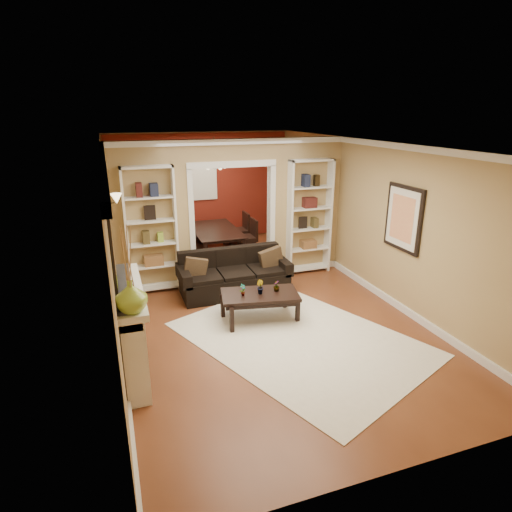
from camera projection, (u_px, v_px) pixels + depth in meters
name	position (u px, v px, depth m)	size (l,w,h in m)	color
floor	(252.00, 301.00, 7.54)	(8.00, 8.00, 0.00)	brown
ceiling	(252.00, 143.00, 6.66)	(8.00, 8.00, 0.00)	white
wall_back	(201.00, 188.00, 10.67)	(8.00, 8.00, 0.00)	tan
wall_front	(407.00, 345.00, 3.52)	(8.00, 8.00, 0.00)	tan
wall_left	(110.00, 240.00, 6.40)	(8.00, 8.00, 0.00)	tan
wall_right	(369.00, 216.00, 7.80)	(8.00, 8.00, 0.00)	tan
partition_wall	(232.00, 212.00, 8.17)	(4.50, 0.15, 2.70)	tan
red_back_panel	(201.00, 189.00, 10.66)	(4.44, 0.04, 2.64)	maroon
dining_window	(201.00, 180.00, 10.55)	(0.78, 0.03, 0.98)	#8CA5CC
area_rug	(300.00, 339.00, 6.28)	(2.48, 3.47, 0.01)	white
sofa	(234.00, 273.00, 7.75)	(2.00, 0.86, 0.78)	black
pillow_left	(195.00, 268.00, 7.45)	(0.38, 0.11, 0.38)	#503922
pillow_right	(271.00, 258.00, 7.89)	(0.43, 0.12, 0.43)	#503922
coffee_table	(260.00, 306.00, 6.80)	(1.20, 0.65, 0.46)	black
plant_left	(243.00, 290.00, 6.61)	(0.10, 0.07, 0.20)	#336626
plant_center	(260.00, 287.00, 6.69)	(0.12, 0.10, 0.22)	#336626
plant_right	(276.00, 286.00, 6.79)	(0.10, 0.10, 0.17)	#336626
bookshelf_left	(151.00, 231.00, 7.60)	(0.90, 0.30, 2.30)	white
bookshelf_right	(309.00, 217.00, 8.57)	(0.90, 0.30, 2.30)	white
fireplace	(133.00, 330.00, 5.36)	(0.32, 1.70, 1.16)	white
vase	(131.00, 296.00, 4.49)	(0.34, 0.34, 0.35)	#8CB139
mirror	(111.00, 237.00, 4.92)	(0.03, 0.95, 1.10)	silver
wall_sconce	(113.00, 201.00, 6.77)	(0.18, 0.18, 0.22)	#FFE0A5
framed_art	(403.00, 218.00, 6.83)	(0.04, 0.85, 1.05)	black
dining_table	(217.00, 242.00, 9.78)	(1.01, 1.81, 0.64)	black
dining_chair_nw	(196.00, 243.00, 9.30)	(0.43, 0.43, 0.88)	black
dining_chair_ne	(244.00, 238.00, 9.64)	(0.44, 0.44, 0.90)	black
dining_chair_sw	(191.00, 237.00, 9.85)	(0.40, 0.40, 0.81)	black
dining_chair_se	(236.00, 231.00, 10.17)	(0.45, 0.45, 0.92)	black
chandelier	(212.00, 167.00, 9.30)	(0.50, 0.50, 0.30)	#332817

